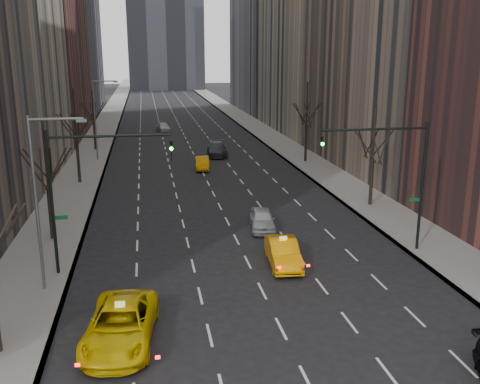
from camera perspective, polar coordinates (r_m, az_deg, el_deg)
ground at (r=21.70m, az=7.17°, el=-19.32°), size 400.00×400.00×0.00m
sidewalk_left at (r=88.18m, az=-14.36°, el=6.44°), size 4.50×320.00×0.15m
sidewalk_right at (r=89.72m, az=1.54°, el=7.03°), size 4.50×320.00×0.15m
tree_lw_b at (r=36.65m, az=-19.78°, el=0.62°), size 3.36×3.50×7.82m
tree_lw_c at (r=52.12m, az=-17.02°, el=5.19°), size 3.36×3.50×8.74m
tree_lw_d at (r=69.92m, az=-15.33°, el=7.20°), size 3.36×3.50×7.36m
tree_rw_b at (r=43.70m, az=13.97°, el=3.23°), size 3.36×3.50×7.82m
tree_rw_c at (r=60.30m, az=7.09°, el=6.94°), size 3.36×3.50×8.74m
traffic_mast_left at (r=30.04m, az=-16.45°, el=1.39°), size 6.69×0.39×8.00m
traffic_mast_right at (r=33.28m, az=16.47°, el=2.65°), size 6.69×0.39×8.00m
streetlight_near at (r=28.35m, az=-20.36°, el=0.56°), size 2.83×0.22×9.00m
streetlight_far at (r=62.65m, az=-14.93°, el=8.31°), size 2.83×0.22×9.00m
taxi_suv at (r=24.01m, az=-12.62°, el=-13.66°), size 3.47×6.29×1.67m
taxi_sedan at (r=31.45m, az=4.61°, el=-6.45°), size 1.99×4.78×1.54m
silver_sedan_ahead at (r=37.58m, az=2.38°, el=-2.93°), size 2.21×4.37×1.43m
far_taxi at (r=56.83m, az=-4.04°, el=3.09°), size 1.74×4.14×1.33m
far_suv_grey at (r=64.26m, az=-2.46°, el=4.60°), size 2.58×5.66×1.61m
far_car_white at (r=84.54m, az=-8.18°, el=6.86°), size 2.31×4.51×1.47m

